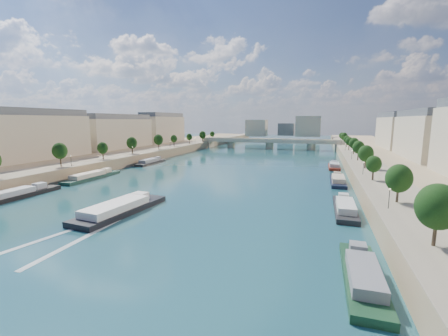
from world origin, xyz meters
The scene contains 16 objects.
ground centered at (0.00, 100.00, 0.00)m, with size 700.00×700.00×0.00m, color #0D383C.
quay_left centered at (-72.00, 100.00, 2.50)m, with size 44.00×520.00×5.00m, color #9E8460.
quay_right centered at (72.00, 100.00, 2.50)m, with size 44.00×520.00×5.00m, color #9E8460.
pave_left centered at (-57.00, 100.00, 5.05)m, with size 14.00×520.00×0.10m, color gray.
pave_right centered at (57.00, 100.00, 5.05)m, with size 14.00×520.00×0.10m, color gray.
trees_left centered at (-55.00, 102.00, 10.48)m, with size 4.80×268.80×8.26m.
trees_right centered at (55.00, 110.00, 10.48)m, with size 4.80×268.80×8.26m.
lamps_left centered at (-52.50, 90.00, 7.78)m, with size 0.36×200.36×4.28m.
lamps_right centered at (52.50, 105.00, 7.78)m, with size 0.36×200.36×4.28m.
buildings_left centered at (-85.00, 112.00, 16.45)m, with size 16.00×226.00×23.20m.
skyline centered at (3.19, 319.52, 14.66)m, with size 79.00×42.00×22.00m.
bridge centered at (0.00, 217.46, 5.08)m, with size 112.00×12.00×8.15m.
tour_barge centered at (-7.42, 39.42, 1.01)m, with size 10.17×27.63×3.73m.
wake centered at (-7.42, 22.80, 0.02)m, with size 10.74×26.02×0.04m.
moored_barges_left centered at (-45.50, 45.00, 0.84)m, with size 5.00×158.83×3.60m.
moored_barges_right centered at (45.50, 53.47, 0.84)m, with size 5.00×163.75×3.60m.
Camera 1 is at (38.94, -20.56, 22.71)m, focal length 24.00 mm.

